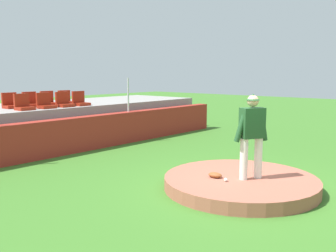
# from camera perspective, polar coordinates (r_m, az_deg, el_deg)

# --- Properties ---
(ground_plane) EXTENTS (60.00, 60.00, 0.00)m
(ground_plane) POSITION_cam_1_polar(r_m,az_deg,el_deg) (8.19, 10.96, -9.39)
(ground_plane) COLOR #3B7226
(pitchers_mound) EXTENTS (3.23, 3.23, 0.26)m
(pitchers_mound) POSITION_cam_1_polar(r_m,az_deg,el_deg) (8.15, 10.98, -8.51)
(pitchers_mound) COLOR #A85B47
(pitchers_mound) RESTS_ON ground_plane
(pitcher) EXTENTS (0.75, 0.47, 1.77)m
(pitcher) POSITION_cam_1_polar(r_m,az_deg,el_deg) (7.82, 12.68, -0.59)
(pitcher) COLOR silver
(pitcher) RESTS_ON pitchers_mound
(baseball) EXTENTS (0.07, 0.07, 0.07)m
(baseball) POSITION_cam_1_polar(r_m,az_deg,el_deg) (7.72, 8.80, -8.11)
(baseball) COLOR white
(baseball) RESTS_ON pitchers_mound
(fielding_glove) EXTENTS (0.23, 0.32, 0.11)m
(fielding_glove) POSITION_cam_1_polar(r_m,az_deg,el_deg) (7.97, 7.20, -7.42)
(fielding_glove) COLOR brown
(fielding_glove) RESTS_ON pitchers_mound
(brick_barrier) EXTENTS (13.55, 0.40, 1.08)m
(brick_barrier) POSITION_cam_1_polar(r_m,az_deg,el_deg) (11.96, -13.81, -1.29)
(brick_barrier) COLOR maroon
(brick_barrier) RESTS_ON ground_plane
(fence_post_right) EXTENTS (0.06, 0.06, 1.19)m
(fence_post_right) POSITION_cam_1_polar(r_m,az_deg,el_deg) (13.24, -6.09, 4.73)
(fence_post_right) COLOR silver
(fence_post_right) RESTS_ON brick_barrier
(bleacher_platform) EXTENTS (13.53, 3.57, 1.32)m
(bleacher_platform) POSITION_cam_1_polar(r_m,az_deg,el_deg) (13.94, -19.56, 0.28)
(bleacher_platform) COLOR gray
(bleacher_platform) RESTS_ON ground_plane
(stadium_chair_0) EXTENTS (0.48, 0.44, 0.50)m
(stadium_chair_0) POSITION_cam_1_polar(r_m,az_deg,el_deg) (12.27, -21.16, 3.02)
(stadium_chair_0) COLOR maroon
(stadium_chair_0) RESTS_ON bleacher_platform
(stadium_chair_1) EXTENTS (0.48, 0.44, 0.50)m
(stadium_chair_1) POSITION_cam_1_polar(r_m,az_deg,el_deg) (12.63, -18.20, 3.29)
(stadium_chair_1) COLOR maroon
(stadium_chair_1) RESTS_ON bleacher_platform
(stadium_chair_2) EXTENTS (0.48, 0.44, 0.50)m
(stadium_chair_2) POSITION_cam_1_polar(r_m,az_deg,el_deg) (13.01, -15.58, 3.52)
(stadium_chair_2) COLOR maroon
(stadium_chair_2) RESTS_ON bleacher_platform
(stadium_chair_3) EXTENTS (0.48, 0.44, 0.50)m
(stadium_chair_3) POSITION_cam_1_polar(r_m,az_deg,el_deg) (13.38, -13.25, 3.72)
(stadium_chair_3) COLOR maroon
(stadium_chair_3) RESTS_ON bleacher_platform
(stadium_chair_4) EXTENTS (0.48, 0.44, 0.50)m
(stadium_chair_4) POSITION_cam_1_polar(r_m,az_deg,el_deg) (13.06, -22.83, 3.20)
(stadium_chair_4) COLOR maroon
(stadium_chair_4) RESTS_ON bleacher_platform
(stadium_chair_5) EXTENTS (0.48, 0.44, 0.50)m
(stadium_chair_5) POSITION_cam_1_polar(r_m,az_deg,el_deg) (13.39, -20.17, 3.44)
(stadium_chair_5) COLOR maroon
(stadium_chair_5) RESTS_ON bleacher_platform
(stadium_chair_6) EXTENTS (0.48, 0.44, 0.50)m
(stadium_chair_6) POSITION_cam_1_polar(r_m,az_deg,el_deg) (13.76, -17.74, 3.67)
(stadium_chair_6) COLOR maroon
(stadium_chair_6) RESTS_ON bleacher_platform
(stadium_chair_7) EXTENTS (0.48, 0.44, 0.50)m
(stadium_chair_7) POSITION_cam_1_polar(r_m,az_deg,el_deg) (14.09, -15.30, 3.86)
(stadium_chair_7) COLOR maroon
(stadium_chair_7) RESTS_ON bleacher_platform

